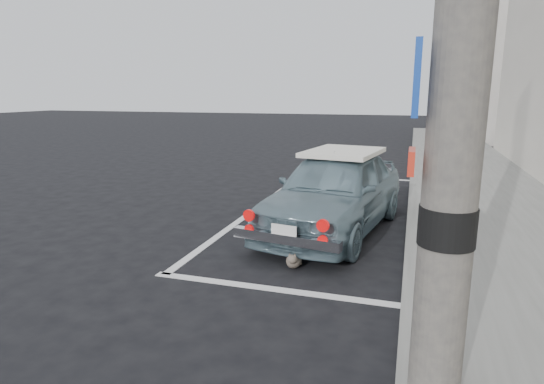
# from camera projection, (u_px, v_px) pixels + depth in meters

# --- Properties ---
(ground) EXTENTS (80.00, 80.00, 0.00)m
(ground) POSITION_uv_depth(u_px,v_px,m) (251.00, 268.00, 5.59)
(ground) COLOR black
(ground) RESTS_ON ground
(sidewalk) EXTENTS (2.80, 40.00, 0.15)m
(sidewalk) POSITION_uv_depth(u_px,v_px,m) (508.00, 238.00, 6.51)
(sidewalk) COLOR slate
(sidewalk) RESTS_ON ground
(building_far) EXTENTS (3.50, 10.00, 8.00)m
(building_far) POSITION_uv_depth(u_px,v_px,m) (519.00, 52.00, 21.55)
(building_far) COLOR #B0A79F
(building_far) RESTS_ON ground
(pline_rear) EXTENTS (3.00, 0.12, 0.01)m
(pline_rear) POSITION_uv_depth(u_px,v_px,m) (278.00, 290.00, 4.98)
(pline_rear) COLOR silver
(pline_rear) RESTS_ON ground
(pline_front) EXTENTS (3.00, 0.12, 0.01)m
(pline_front) POSITION_uv_depth(u_px,v_px,m) (356.00, 178.00, 11.51)
(pline_front) COLOR silver
(pline_front) RESTS_ON ground
(pline_side) EXTENTS (0.12, 7.00, 0.01)m
(pline_side) POSITION_uv_depth(u_px,v_px,m) (260.00, 206.00, 8.65)
(pline_side) COLOR silver
(pline_side) RESTS_ON ground
(retro_coupe) EXTENTS (2.07, 3.89, 1.26)m
(retro_coupe) POSITION_uv_depth(u_px,v_px,m) (335.00, 190.00, 7.03)
(retro_coupe) COLOR slate
(retro_coupe) RESTS_ON ground
(cat) EXTENTS (0.22, 0.44, 0.23)m
(cat) POSITION_uv_depth(u_px,v_px,m) (294.00, 260.00, 5.59)
(cat) COLOR #796B5C
(cat) RESTS_ON ground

